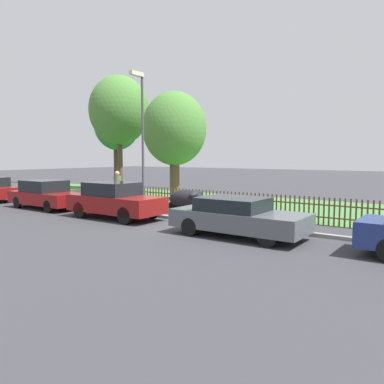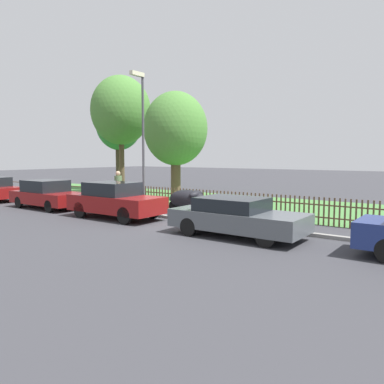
% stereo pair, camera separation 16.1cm
% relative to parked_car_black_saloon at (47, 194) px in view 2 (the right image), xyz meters
% --- Properties ---
extents(ground_plane, '(120.00, 120.00, 0.00)m').
position_rel_parked_car_black_saloon_xyz_m(ground_plane, '(7.10, 1.04, -0.70)').
color(ground_plane, '#38383D').
extents(kerb_stone, '(41.20, 0.20, 0.12)m').
position_rel_parked_car_black_saloon_xyz_m(kerb_stone, '(7.10, 1.14, -0.64)').
color(kerb_stone, gray).
rests_on(kerb_stone, ground).
extents(grass_strip, '(41.20, 8.03, 0.01)m').
position_rel_parked_car_black_saloon_xyz_m(grass_strip, '(7.10, 7.33, -0.69)').
color(grass_strip, '#477F3D').
rests_on(grass_strip, ground).
extents(park_fence, '(41.20, 0.05, 1.07)m').
position_rel_parked_car_black_saloon_xyz_m(park_fence, '(7.10, 3.33, -0.17)').
color(park_fence, brown).
rests_on(park_fence, ground).
extents(parked_car_black_saloon, '(4.24, 1.79, 1.41)m').
position_rel_parked_car_black_saloon_xyz_m(parked_car_black_saloon, '(0.00, 0.00, 0.00)').
color(parked_car_black_saloon, maroon).
rests_on(parked_car_black_saloon, ground).
extents(parked_car_navy_estate, '(4.28, 1.79, 1.51)m').
position_rel_parked_car_black_saloon_xyz_m(parked_car_navy_estate, '(5.05, -0.12, 0.07)').
color(parked_car_navy_estate, maroon).
rests_on(parked_car_navy_estate, ground).
extents(parked_car_red_compact, '(4.39, 1.87, 1.26)m').
position_rel_parked_car_black_saloon_xyz_m(parked_car_red_compact, '(10.96, -0.29, -0.05)').
color(parked_car_red_compact, '#51565B').
rests_on(parked_car_red_compact, ground).
extents(covered_motorcycle, '(2.07, 0.88, 1.10)m').
position_rel_parked_car_black_saloon_xyz_m(covered_motorcycle, '(6.91, 2.56, -0.03)').
color(covered_motorcycle, black).
rests_on(covered_motorcycle, ground).
extents(tree_nearest_kerb, '(3.55, 3.55, 7.17)m').
position_rel_parked_car_black_saloon_xyz_m(tree_nearest_kerb, '(-5.16, 9.73, 4.35)').
color(tree_nearest_kerb, '#473828').
rests_on(tree_nearest_kerb, ground).
extents(tree_behind_motorcycle, '(4.00, 4.00, 7.97)m').
position_rel_parked_car_black_saloon_xyz_m(tree_behind_motorcycle, '(-1.98, 6.96, 4.94)').
color(tree_behind_motorcycle, brown).
rests_on(tree_behind_motorcycle, ground).
extents(tree_mid_park, '(3.71, 3.71, 6.33)m').
position_rel_parked_car_black_saloon_xyz_m(tree_mid_park, '(3.20, 6.33, 3.45)').
color(tree_mid_park, brown).
rests_on(tree_mid_park, ground).
extents(pedestrian_near_fence, '(0.53, 0.53, 1.86)m').
position_rel_parked_car_black_saloon_xyz_m(pedestrian_near_fence, '(2.72, 2.24, 0.35)').
color(pedestrian_near_fence, '#7F6B51').
rests_on(pedestrian_near_fence, ground).
extents(street_lamp, '(0.20, 0.79, 6.35)m').
position_rel_parked_car_black_saloon_xyz_m(street_lamp, '(4.83, 1.79, 3.23)').
color(street_lamp, '#47474C').
rests_on(street_lamp, ground).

